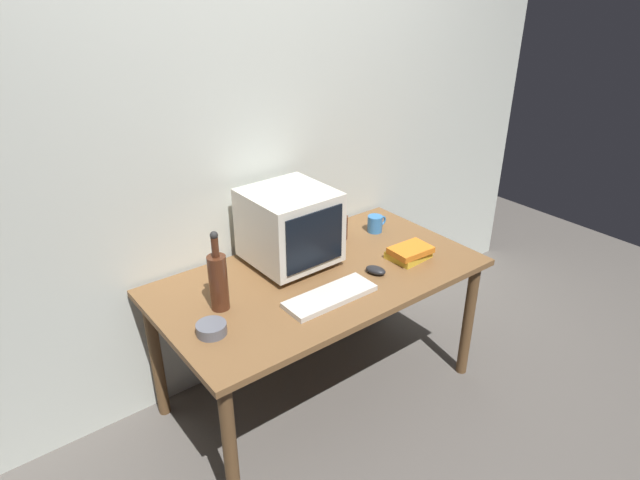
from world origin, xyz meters
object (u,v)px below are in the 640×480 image
bottle_short (342,226)px  mug (375,224)px  keyboard (330,296)px  cd_spindle (211,329)px  computer_mouse (376,270)px  book_stack (409,253)px  crt_monitor (290,227)px  bottle_tall (218,280)px

bottle_short → mug: (0.20, -0.05, -0.03)m
mug → keyboard: bearing=-148.5°
cd_spindle → computer_mouse: bearing=-3.4°
mug → cd_spindle: mug is taller
computer_mouse → book_stack: book_stack is taller
computer_mouse → mug: 0.46m
crt_monitor → cd_spindle: bearing=-153.9°
bottle_short → mug: bottle_short is taller
keyboard → bottle_tall: (-0.41, 0.23, 0.12)m
book_stack → cd_spindle: (-1.06, 0.04, -0.01)m
bottle_tall → mug: size_ratio=2.98×
computer_mouse → bottle_tall: bearing=145.8°
crt_monitor → mug: size_ratio=3.28×
crt_monitor → book_stack: bearing=-33.5°
mug → cd_spindle: 1.17m
computer_mouse → mug: (0.31, 0.34, 0.03)m
computer_mouse → mug: bearing=28.1°
computer_mouse → cd_spindle: bearing=157.2°
crt_monitor → cd_spindle: size_ratio=3.28×
keyboard → bottle_tall: bottle_tall is taller
keyboard → bottle_short: (0.41, 0.42, 0.06)m
computer_mouse → bottle_short: bottle_short is taller
book_stack → mug: bearing=76.7°
book_stack → mug: 0.34m
mug → bottle_tall: bearing=-171.7°
crt_monitor → bottle_tall: crt_monitor is taller
mug → cd_spindle: (-1.14, -0.29, -0.02)m
keyboard → bottle_short: 0.59m
bottle_short → cd_spindle: size_ratio=1.61×
computer_mouse → book_stack: bearing=-17.2°
crt_monitor → bottle_short: crt_monitor is taller
crt_monitor → bottle_short: (0.37, 0.05, -0.12)m
computer_mouse → book_stack: 0.23m
keyboard → bottle_short: bottle_short is taller
mug → cd_spindle: bearing=-165.8°
computer_mouse → bottle_tall: size_ratio=0.28×
keyboard → computer_mouse: (0.30, 0.04, 0.01)m
bottle_tall → book_stack: (0.94, -0.18, -0.10)m
computer_mouse → bottle_short: (0.11, 0.38, 0.05)m
bottle_tall → crt_monitor: bearing=17.1°
crt_monitor → bottle_short: bearing=8.2°
computer_mouse → keyboard: bearing=167.9°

